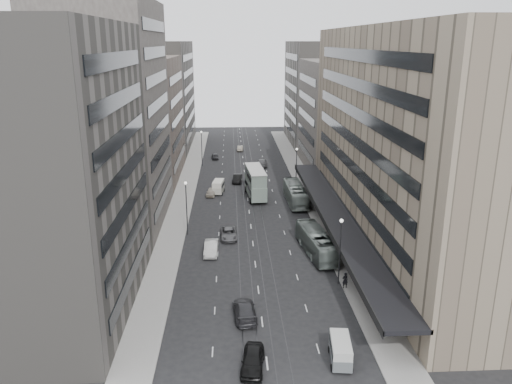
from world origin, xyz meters
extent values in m
plane|color=black|center=(0.00, 0.00, 0.00)|extent=(220.00, 220.00, 0.00)
cube|color=gray|center=(12.00, 37.50, 0.07)|extent=(4.00, 125.00, 0.15)
cube|color=gray|center=(-12.00, 37.50, 0.07)|extent=(4.00, 125.00, 0.15)
cube|color=gray|center=(21.50, 8.00, 15.00)|extent=(15.00, 60.00, 30.00)
cube|color=black|center=(12.00, 8.00, 4.00)|extent=(4.40, 60.00, 0.50)
cube|color=#46403C|center=(21.50, 52.00, 12.00)|extent=(15.00, 28.00, 24.00)
cube|color=#67625C|center=(21.50, 82.00, 14.00)|extent=(15.00, 32.00, 28.00)
cube|color=#67625C|center=(-21.50, -8.00, 15.00)|extent=(15.00, 28.00, 30.00)
cube|color=#46403C|center=(-21.50, 19.00, 17.00)|extent=(15.00, 26.00, 34.00)
cube|color=#695B51|center=(-21.50, 46.00, 12.50)|extent=(15.00, 28.00, 25.00)
cube|color=#67625C|center=(-21.50, 79.00, 14.00)|extent=(15.00, 38.00, 28.00)
cylinder|color=#262628|center=(9.70, -5.00, 4.00)|extent=(0.16, 0.16, 8.00)
sphere|color=silver|center=(9.70, -5.00, 8.10)|extent=(0.44, 0.44, 0.44)
cylinder|color=#262628|center=(9.70, 35.00, 4.00)|extent=(0.16, 0.16, 8.00)
sphere|color=silver|center=(9.70, 35.00, 8.10)|extent=(0.44, 0.44, 0.44)
cylinder|color=#262628|center=(-9.70, 12.00, 4.00)|extent=(0.16, 0.16, 8.00)
sphere|color=silver|center=(-9.70, 12.00, 8.10)|extent=(0.44, 0.44, 0.44)
cylinder|color=#262628|center=(-9.70, 55.00, 4.00)|extent=(0.16, 0.16, 8.00)
sphere|color=silver|center=(-9.70, 55.00, 8.10)|extent=(0.44, 0.44, 0.44)
imported|color=slate|center=(8.50, 3.95, 1.67)|extent=(4.35, 12.29, 3.35)
imported|color=#96A29A|center=(8.50, 26.59, 1.72)|extent=(3.14, 12.40, 3.44)
cube|color=slate|center=(1.50, 30.16, 1.86)|extent=(3.69, 10.36, 2.59)
cube|color=slate|center=(1.50, 30.16, 4.29)|extent=(3.60, 9.95, 2.26)
cube|color=silver|center=(1.50, 30.16, 5.48)|extent=(3.69, 10.36, 0.14)
cylinder|color=black|center=(0.41, 26.40, 0.56)|extent=(0.41, 1.15, 1.13)
cylinder|color=black|center=(3.22, 26.64, 0.56)|extent=(0.41, 1.15, 1.13)
cylinder|color=black|center=(-0.22, 33.68, 0.56)|extent=(0.41, 1.15, 1.13)
cylinder|color=black|center=(2.59, 33.92, 0.56)|extent=(0.41, 1.15, 1.13)
cube|color=slate|center=(6.67, -20.10, 0.85)|extent=(2.17, 4.30, 1.08)
cube|color=beige|center=(6.67, -20.10, 1.81)|extent=(2.13, 4.21, 0.85)
cylinder|color=black|center=(5.66, -21.36, 0.31)|extent=(0.24, 0.63, 0.62)
cylinder|color=black|center=(7.38, -21.55, 0.31)|extent=(0.24, 0.63, 0.62)
cylinder|color=black|center=(5.96, -18.65, 0.31)|extent=(0.24, 0.63, 0.62)
cylinder|color=black|center=(7.68, -18.84, 0.31)|extent=(0.24, 0.63, 0.62)
cube|color=#B5B3A3|center=(-5.50, 33.05, 0.94)|extent=(2.34, 4.23, 1.24)
cube|color=silver|center=(-5.50, 33.05, 2.05)|extent=(2.30, 4.15, 0.97)
cylinder|color=black|center=(-6.58, 31.86, 0.32)|extent=(0.27, 0.66, 0.64)
cylinder|color=black|center=(-4.78, 31.61, 0.32)|extent=(0.27, 0.66, 0.64)
cylinder|color=black|center=(-6.21, 34.49, 0.32)|extent=(0.27, 0.66, 0.64)
cylinder|color=black|center=(-4.42, 34.24, 0.32)|extent=(0.27, 0.66, 0.64)
imported|color=black|center=(-1.32, -20.63, 0.83)|extent=(2.57, 5.11, 1.67)
imported|color=beige|center=(-5.89, 4.77, 0.85)|extent=(1.92, 5.18, 1.69)
imported|color=#565658|center=(-3.49, 10.19, 0.71)|extent=(2.59, 5.24, 1.43)
imported|color=#2A292C|center=(-1.77, -12.00, 0.82)|extent=(2.72, 5.80, 1.64)
imported|color=#A49988|center=(-6.81, 31.70, 0.71)|extent=(2.11, 4.31, 1.42)
imported|color=black|center=(-1.71, 40.77, 0.80)|extent=(2.16, 5.01, 1.60)
imported|color=#BABAB5|center=(2.96, 47.96, 0.69)|extent=(2.82, 5.21, 1.39)
imported|color=#505153|center=(4.24, 54.46, 0.82)|extent=(2.62, 5.77, 1.64)
imported|color=#252628|center=(-6.91, 62.22, 0.66)|extent=(1.92, 4.02, 1.33)
imported|color=#A09785|center=(-0.47, 71.88, 0.69)|extent=(1.69, 4.24, 1.37)
imported|color=black|center=(10.20, -6.26, 1.10)|extent=(0.76, 0.56, 1.91)
camera|label=1|loc=(-3.00, -58.69, 28.04)|focal=35.00mm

